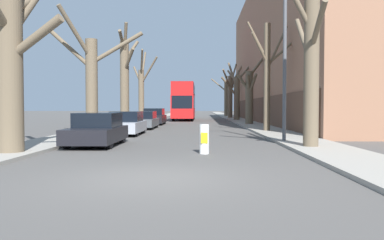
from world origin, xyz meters
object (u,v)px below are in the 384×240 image
at_px(street_tree_right_3, 236,93).
at_px(parked_car_0, 97,130).
at_px(street_tree_right_0, 310,67).
at_px(parked_car_3, 154,117).
at_px(street_tree_left_3, 142,90).
at_px(street_tree_right_1, 267,73).
at_px(street_tree_right_2, 250,94).
at_px(street_tree_left_1, 91,79).
at_px(street_tree_left_2, 125,78).
at_px(parked_car_2, 143,120).
at_px(street_tree_right_4, 231,93).
at_px(lamp_post, 283,39).
at_px(parked_car_1, 126,124).
at_px(traffic_bollard, 204,139).
at_px(street_tree_right_5, 226,96).
at_px(street_tree_left_0, 12,55).
at_px(double_decker_bus, 184,100).

bearing_deg(street_tree_right_3, parked_car_0, -106.40).
bearing_deg(street_tree_right_0, parked_car_3, 112.86).
xyz_separation_m(street_tree_left_3, street_tree_right_1, (10.49, -15.83, 0.33)).
bearing_deg(street_tree_right_2, parked_car_3, 174.47).
relative_size(street_tree_left_1, street_tree_left_2, 0.86).
xyz_separation_m(street_tree_right_2, parked_car_0, (-8.65, -18.00, -2.13)).
bearing_deg(parked_car_2, street_tree_right_4, 71.67).
bearing_deg(parked_car_3, street_tree_left_2, -115.07).
height_order(street_tree_left_2, street_tree_right_1, street_tree_left_2).
bearing_deg(street_tree_right_2, street_tree_left_3, 149.52).
relative_size(street_tree_right_0, parked_car_3, 1.47).
bearing_deg(lamp_post, parked_car_1, 148.11).
xyz_separation_m(street_tree_left_1, lamp_post, (9.91, -4.95, 1.36)).
xyz_separation_m(lamp_post, traffic_bollard, (-3.45, -3.80, -4.06)).
height_order(street_tree_right_4, lamp_post, lamp_post).
xyz_separation_m(street_tree_left_3, street_tree_right_3, (10.45, 4.48, -0.19)).
bearing_deg(street_tree_left_1, parked_car_3, 80.93).
height_order(street_tree_left_3, street_tree_right_5, street_tree_left_3).
height_order(street_tree_left_3, parked_car_3, street_tree_left_3).
distance_m(street_tree_right_4, traffic_bollard, 41.18).
bearing_deg(street_tree_right_1, parked_car_2, 154.96).
bearing_deg(street_tree_left_0, street_tree_right_5, 78.52).
relative_size(street_tree_right_3, double_decker_bus, 0.67).
distance_m(street_tree_right_2, street_tree_right_5, 30.46).
bearing_deg(street_tree_left_3, parked_car_0, -85.31).
height_order(parked_car_2, traffic_bollard, parked_car_2).
bearing_deg(parked_car_3, street_tree_right_5, 73.86).
height_order(street_tree_left_2, parked_car_2, street_tree_left_2).
xyz_separation_m(street_tree_left_0, street_tree_right_4, (10.46, 41.36, 0.36)).
distance_m(parked_car_2, lamp_post, 14.29).
xyz_separation_m(double_decker_bus, parked_car_1, (-2.23, -24.33, -1.87)).
distance_m(street_tree_right_2, parked_car_0, 20.08).
relative_size(street_tree_left_0, traffic_bollard, 6.64).
height_order(street_tree_right_4, parked_car_1, street_tree_right_4).
height_order(street_tree_right_5, parked_car_1, street_tree_right_5).
distance_m(street_tree_right_1, street_tree_right_4, 29.77).
xyz_separation_m(street_tree_left_0, double_decker_bus, (4.15, 33.54, -0.78)).
height_order(parked_car_3, lamp_post, lamp_post).
xyz_separation_m(street_tree_right_4, traffic_bollard, (-4.13, -40.85, -3.15)).
xyz_separation_m(street_tree_right_1, parked_car_0, (-8.50, -8.43, -3.10)).
distance_m(street_tree_right_2, lamp_post, 16.96).
height_order(street_tree_right_5, parked_car_3, street_tree_right_5).
height_order(street_tree_right_2, parked_car_2, street_tree_right_2).
bearing_deg(lamp_post, street_tree_left_0, -156.21).
bearing_deg(street_tree_left_1, street_tree_right_2, 48.09).
relative_size(street_tree_left_0, street_tree_left_2, 0.81).
bearing_deg(street_tree_right_3, lamp_post, -91.21).
distance_m(street_tree_left_2, street_tree_right_5, 35.18).
bearing_deg(parked_car_0, street_tree_right_4, 77.38).
xyz_separation_m(street_tree_right_0, street_tree_right_5, (0.15, 49.59, 0.48)).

